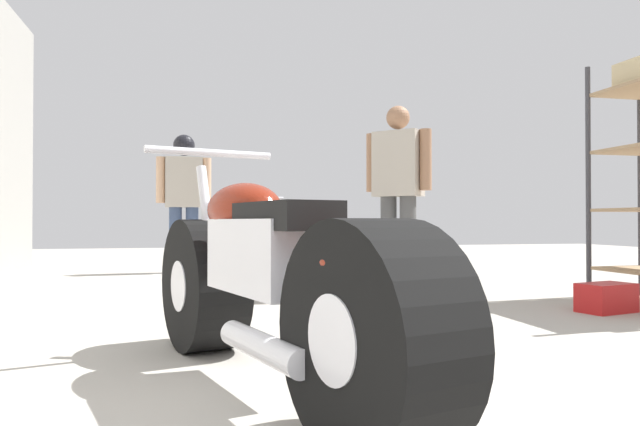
{
  "coord_description": "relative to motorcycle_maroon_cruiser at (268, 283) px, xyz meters",
  "views": [
    {
      "loc": [
        -0.84,
        -0.23,
        0.6
      ],
      "look_at": [
        0.05,
        3.66,
        0.66
      ],
      "focal_mm": 32.57,
      "sensor_mm": 36.0,
      "label": 1
    }
  ],
  "objects": [
    {
      "name": "motorcycle_black_naked",
      "position": [
        0.44,
        3.0,
        -0.03
      ],
      "size": [
        0.55,
        1.81,
        0.84
      ],
      "color": "black",
      "rests_on": "ground_plane"
    },
    {
      "name": "mechanic_with_helmet",
      "position": [
        -0.33,
        4.89,
        0.59
      ],
      "size": [
        0.63,
        0.25,
        1.61
      ],
      "color": "#384766",
      "rests_on": "ground_plane"
    },
    {
      "name": "mechanic_in_blue",
      "position": [
        1.76,
        3.39,
        0.61
      ],
      "size": [
        0.57,
        0.58,
        1.75
      ],
      "color": "#4C4C4C",
      "rests_on": "ground_plane"
    },
    {
      "name": "red_toolbox",
      "position": [
        2.41,
        1.25,
        -0.28
      ],
      "size": [
        0.41,
        0.3,
        0.19
      ],
      "primitive_type": "cube",
      "rotation": [
        0.0,
        0.0,
        0.24
      ],
      "color": "#B21919",
      "rests_on": "ground_plane"
    },
    {
      "name": "motorcycle_maroon_cruiser",
      "position": [
        0.0,
        0.0,
        0.0
      ],
      "size": [
        0.86,
        1.98,
        0.93
      ],
      "color": "black",
      "rests_on": "ground_plane"
    },
    {
      "name": "ground_plane",
      "position": [
        0.56,
        2.05,
        -0.38
      ],
      "size": [
        18.66,
        18.66,
        0.0
      ],
      "primitive_type": "plane",
      "color": "#A8A399"
    }
  ]
}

